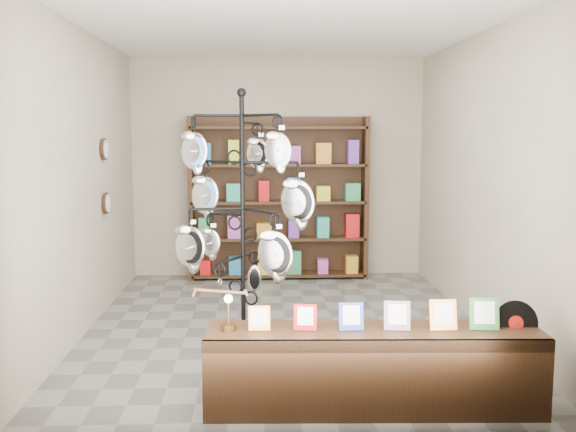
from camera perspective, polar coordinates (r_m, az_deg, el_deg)
The scene contains 6 objects.
ground at distance 6.68m, azimuth -0.16°, elevation -9.80°, with size 5.00×5.00×0.00m, color slate.
room_envelope at distance 6.39m, azimuth -0.17°, elevation 6.28°, with size 5.00×5.00×5.00m.
display_tree at distance 5.29m, azimuth -4.06°, elevation 0.61°, with size 1.28×1.28×2.33m.
front_shelf at distance 4.75m, azimuth 7.58°, elevation -13.33°, with size 2.40×0.58×0.84m.
back_shelving at distance 8.73m, azimuth -0.84°, elevation 1.14°, with size 2.42×0.36×2.20m.
wall_clocks at distance 7.39m, azimuth -15.93°, elevation 3.41°, with size 0.03×0.24×0.84m.
Camera 1 is at (-0.29, -6.38, 1.96)m, focal length 40.00 mm.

